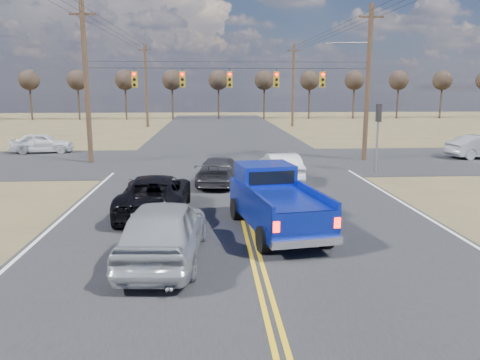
{
  "coord_description": "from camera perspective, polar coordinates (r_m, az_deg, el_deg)",
  "views": [
    {
      "loc": [
        -1.24,
        -12.46,
        4.8
      ],
      "look_at": [
        -0.2,
        4.15,
        1.5
      ],
      "focal_mm": 35.0,
      "sensor_mm": 36.0,
      "label": 1
    }
  ],
  "objects": [
    {
      "name": "road_main",
      "position": [
        23.0,
        -0.4,
        -0.83
      ],
      "size": [
        14.0,
        120.0,
        0.02
      ],
      "primitive_type": "cube",
      "color": "#28282B",
      "rests_on": "ground"
    },
    {
      "name": "dgrey_car_queue",
      "position": [
        23.53,
        -2.44,
        1.15
      ],
      "size": [
        2.7,
        5.03,
        1.39
      ],
      "primitive_type": "imported",
      "rotation": [
        0.0,
        0.0,
        2.98
      ],
      "color": "#303034",
      "rests_on": "ground"
    },
    {
      "name": "utility_poles",
      "position": [
        29.49,
        -1.19,
        12.05
      ],
      "size": [
        19.6,
        58.32,
        10.0
      ],
      "color": "#473323",
      "rests_on": "ground"
    },
    {
      "name": "pickup_truck",
      "position": [
        15.82,
        4.31,
        -2.61
      ],
      "size": [
        3.0,
        5.9,
        2.12
      ],
      "rotation": [
        0.0,
        0.0,
        0.17
      ],
      "color": "black",
      "rests_on": "ground"
    },
    {
      "name": "silver_suv",
      "position": [
        13.28,
        -9.26,
        -6.06
      ],
      "size": [
        2.45,
        5.36,
        1.78
      ],
      "primitive_type": "imported",
      "rotation": [
        0.0,
        0.0,
        3.08
      ],
      "color": "#A6A9AE",
      "rests_on": "ground"
    },
    {
      "name": "cross_car_west",
      "position": [
        37.83,
        -22.98,
        4.19
      ],
      "size": [
        2.29,
        4.6,
        1.51
      ],
      "primitive_type": "imported",
      "rotation": [
        0.0,
        0.0,
        1.69
      ],
      "color": "white",
      "rests_on": "ground"
    },
    {
      "name": "signal_gantry",
      "position": [
        30.3,
        -0.28,
        11.72
      ],
      "size": [
        19.6,
        4.83,
        10.0
      ],
      "color": "#473323",
      "rests_on": "ground"
    },
    {
      "name": "ground",
      "position": [
        13.41,
        2.01,
        -9.77
      ],
      "size": [
        160.0,
        160.0,
        0.0
      ],
      "primitive_type": "plane",
      "color": "brown",
      "rests_on": "ground"
    },
    {
      "name": "road_cross",
      "position": [
        30.86,
        -1.23,
        2.26
      ],
      "size": [
        120.0,
        12.0,
        0.02
      ],
      "primitive_type": "cube",
      "color": "#28282B",
      "rests_on": "ground"
    },
    {
      "name": "black_suv",
      "position": [
        18.26,
        -10.28,
        -1.73
      ],
      "size": [
        2.58,
        5.54,
        1.53
      ],
      "primitive_type": "imported",
      "rotation": [
        0.0,
        0.0,
        3.15
      ],
      "color": "black",
      "rests_on": "ground"
    },
    {
      "name": "white_car_queue",
      "position": [
        24.48,
        4.98,
        1.62
      ],
      "size": [
        1.82,
        4.55,
        1.47
      ],
      "primitive_type": "imported",
      "rotation": [
        0.0,
        0.0,
        3.2
      ],
      "color": "silver",
      "rests_on": "ground"
    },
    {
      "name": "treeline",
      "position": [
        39.45,
        -1.81,
        12.52
      ],
      "size": [
        87.0,
        117.8,
        7.4
      ],
      "color": "#33261C",
      "rests_on": "ground"
    }
  ]
}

